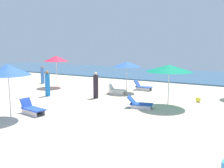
{
  "coord_description": "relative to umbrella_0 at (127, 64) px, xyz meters",
  "views": [
    {
      "loc": [
        6.69,
        -2.61,
        3.38
      ],
      "look_at": [
        -1.14,
        11.59,
        0.81
      ],
      "focal_mm": 40.52,
      "sensor_mm": 36.0,
      "label": 1
    }
  ],
  "objects": [
    {
      "name": "lounge_chair_5_0",
      "position": [
        2.5,
        -3.67,
        -1.76
      ],
      "size": [
        1.43,
        0.85,
        0.62
      ],
      "rotation": [
        0.0,
        0.0,
        1.78
      ],
      "color": "silver",
      "rests_on": "ground_plane"
    },
    {
      "name": "lounge_chair_3_1",
      "position": [
        -1.62,
        -7.29,
        -1.73
      ],
      "size": [
        1.47,
        0.79,
        0.72
      ],
      "rotation": [
        0.0,
        0.0,
        1.4
      ],
      "color": "silver",
      "rests_on": "ground_plane"
    },
    {
      "name": "umbrella_3",
      "position": [
        -1.85,
        -8.36,
        0.25
      ],
      "size": [
        2.01,
        2.01,
        2.49
      ],
      "color": "silver",
      "rests_on": "ground_plane"
    },
    {
      "name": "beachgoer_2",
      "position": [
        -8.1,
        0.12,
        -1.28
      ],
      "size": [
        0.34,
        0.34,
        1.52
      ],
      "rotation": [
        0.0,
        0.0,
        6.19
      ],
      "color": "#4079C7",
      "rests_on": "ground_plane"
    },
    {
      "name": "beach_ball_0",
      "position": [
        5.01,
        -0.7,
        -1.84
      ],
      "size": [
        0.3,
        0.3,
        0.3
      ],
      "primitive_type": "sphere",
      "color": "yellow",
      "rests_on": "ground_plane"
    },
    {
      "name": "umbrella_0",
      "position": [
        0.0,
        0.0,
        0.0
      ],
      "size": [
        1.92,
        1.92,
        2.18
      ],
      "color": "silver",
      "rests_on": "ground_plane"
    },
    {
      "name": "umbrella_4",
      "position": [
        -5.74,
        -0.73,
        0.27
      ],
      "size": [
        1.88,
        1.88,
        2.48
      ],
      "color": "silver",
      "rests_on": "ground_plane"
    },
    {
      "name": "beachgoer_1",
      "position": [
        -0.86,
        -2.7,
        -1.21
      ],
      "size": [
        0.38,
        0.38,
        1.66
      ],
      "rotation": [
        0.0,
        0.0,
        4.47
      ],
      "color": "#28222C",
      "rests_on": "ground_plane"
    },
    {
      "name": "umbrella_5",
      "position": [
        3.76,
        -2.65,
        0.11
      ],
      "size": [
        2.47,
        2.47,
        2.29
      ],
      "color": "silver",
      "rests_on": "ground_plane"
    },
    {
      "name": "beachgoer_0",
      "position": [
        -3.97,
        -3.68,
        -1.2
      ],
      "size": [
        0.33,
        0.33,
        1.68
      ],
      "rotation": [
        0.0,
        0.0,
        1.53
      ],
      "color": "blue",
      "rests_on": "ground_plane"
    },
    {
      "name": "ocean",
      "position": [
        0.89,
        11.22,
        -1.93
      ],
      "size": [
        60.0,
        10.99,
        0.12
      ],
      "primitive_type": "cube",
      "color": "#2F597F",
      "rests_on": "ground_plane"
    },
    {
      "name": "lounge_chair_0_1",
      "position": [
        0.67,
        1.31,
        -1.73
      ],
      "size": [
        1.31,
        0.59,
        0.72
      ],
      "rotation": [
        0.0,
        0.0,
        1.57
      ],
      "color": "silver",
      "rests_on": "ground_plane"
    },
    {
      "name": "lounge_chair_0_0",
      "position": [
        -0.3,
        -0.98,
        -1.72
      ],
      "size": [
        1.28,
        0.72,
        0.68
      ],
      "rotation": [
        0.0,
        0.0,
        1.68
      ],
      "color": "silver",
      "rests_on": "ground_plane"
    }
  ]
}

